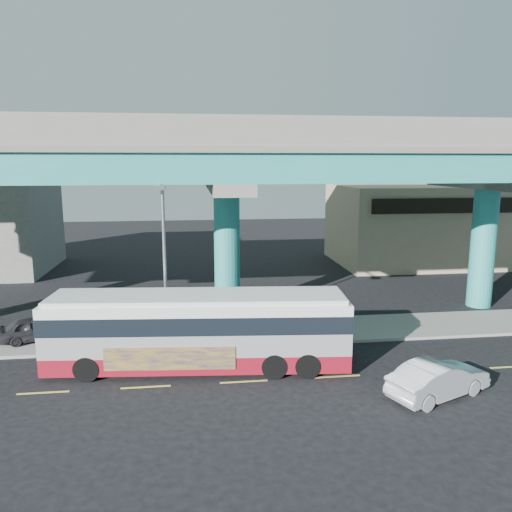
{
  "coord_description": "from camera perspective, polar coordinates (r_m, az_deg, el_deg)",
  "views": [
    {
      "loc": [
        -1.97,
        -19.62,
        8.96
      ],
      "look_at": [
        1.06,
        4.0,
        4.5
      ],
      "focal_mm": 35.0,
      "sensor_mm": 36.0,
      "label": 1
    }
  ],
  "objects": [
    {
      "name": "viaduct",
      "position": [
        28.79,
        -3.46,
        10.94
      ],
      "size": [
        52.0,
        12.4,
        11.7
      ],
      "color": "teal",
      "rests_on": "ground"
    },
    {
      "name": "sidewalk",
      "position": [
        26.72,
        -2.7,
        -8.84
      ],
      "size": [
        70.0,
        4.0,
        0.15
      ],
      "primitive_type": "cube",
      "color": "gray",
      "rests_on": "ground"
    },
    {
      "name": "sedan",
      "position": [
        21.13,
        20.14,
        -13.05
      ],
      "size": [
        4.6,
        5.42,
        1.43
      ],
      "primitive_type": "imported",
      "rotation": [
        0.0,
        0.0,
        1.96
      ],
      "color": "silver",
      "rests_on": "ground"
    },
    {
      "name": "transit_bus",
      "position": [
        22.21,
        -6.57,
        -8.16
      ],
      "size": [
        13.3,
        4.01,
        3.37
      ],
      "rotation": [
        0.0,
        0.0,
        -0.09
      ],
      "color": "maroon",
      "rests_on": "ground"
    },
    {
      "name": "parked_car",
      "position": [
        27.66,
        -23.76,
        -7.56
      ],
      "size": [
        3.63,
        4.49,
        1.23
      ],
      "primitive_type": "imported",
      "rotation": [
        0.0,
        0.0,
        1.89
      ],
      "color": "#2B2B30",
      "rests_on": "sidewalk"
    },
    {
      "name": "ground",
      "position": [
        21.66,
        -1.49,
        -13.84
      ],
      "size": [
        120.0,
        120.0,
        0.0
      ],
      "primitive_type": "plane",
      "color": "black",
      "rests_on": "ground"
    },
    {
      "name": "lane_markings",
      "position": [
        21.39,
        -1.4,
        -14.16
      ],
      "size": [
        58.0,
        0.12,
        0.01
      ],
      "color": "#D8C64C",
      "rests_on": "ground"
    },
    {
      "name": "street_lamp",
      "position": [
        23.37,
        -10.55,
        1.56
      ],
      "size": [
        0.5,
        2.61,
        8.05
      ],
      "color": "gray",
      "rests_on": "sidewalk"
    },
    {
      "name": "building_beige",
      "position": [
        47.36,
        17.71,
        3.49
      ],
      "size": [
        14.0,
        10.23,
        7.0
      ],
      "color": "tan",
      "rests_on": "ground"
    },
    {
      "name": "stop_sign",
      "position": [
        25.52,
        6.17,
        -5.77
      ],
      "size": [
        0.62,
        0.36,
        2.31
      ],
      "rotation": [
        0.0,
        0.0,
        0.11
      ],
      "color": "gray",
      "rests_on": "sidewalk"
    }
  ]
}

